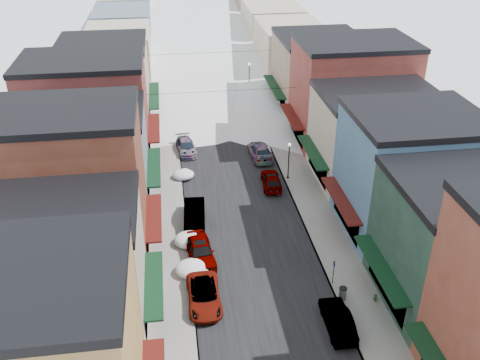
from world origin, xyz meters
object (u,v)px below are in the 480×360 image
object	(u,v)px
car_white_suv	(204,296)
car_dark_hatch	(194,215)
streetlamp_near	(289,156)
car_silver_sedan	(200,251)
car_green_sedan	(338,320)
trash_can	(343,293)

from	to	relation	value
car_white_suv	car_dark_hatch	bearing A→B (deg)	89.61
streetlamp_near	car_silver_sedan	bearing A→B (deg)	-129.26
streetlamp_near	car_white_suv	bearing A→B (deg)	-120.05
car_silver_sedan	car_green_sedan	world-z (taller)	car_silver_sedan
car_silver_sedan	trash_can	distance (m)	11.39
car_green_sedan	streetlamp_near	distance (m)	20.57
car_dark_hatch	trash_can	size ratio (longest dim) A/B	5.28
trash_can	streetlamp_near	size ratio (longest dim) A/B	0.25
car_dark_hatch	streetlamp_near	bearing A→B (deg)	38.14
car_silver_sedan	streetlamp_near	distance (m)	15.29
car_silver_sedan	trash_can	bearing A→B (deg)	-38.38
trash_can	car_white_suv	bearing A→B (deg)	173.78
trash_can	car_green_sedan	bearing A→B (deg)	-114.14
car_silver_sedan	car_dark_hatch	size ratio (longest dim) A/B	0.96
car_green_sedan	car_silver_sedan	bearing A→B (deg)	-44.80
car_dark_hatch	car_green_sedan	world-z (taller)	car_dark_hatch
car_white_suv	streetlamp_near	distance (m)	19.54
car_white_suv	car_silver_sedan	bearing A→B (deg)	88.19
trash_can	streetlamp_near	bearing A→B (deg)	89.93
car_silver_sedan	car_dark_hatch	world-z (taller)	car_dark_hatch
car_green_sedan	car_dark_hatch	bearing A→B (deg)	-57.13
car_white_suv	car_green_sedan	world-z (taller)	car_green_sedan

